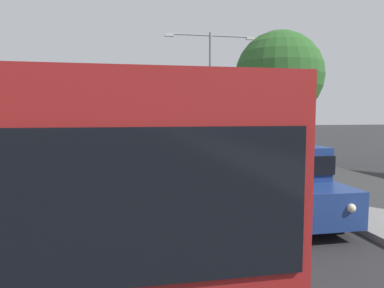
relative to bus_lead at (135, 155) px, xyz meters
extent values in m
cube|color=maroon|center=(0.00, 0.02, 0.01)|extent=(2.50, 11.94, 2.70)
cube|color=black|center=(1.27, 0.02, 0.36)|extent=(0.04, 10.98, 1.00)
cube|color=black|center=(-1.27, 0.02, 0.36)|extent=(0.04, 10.98, 1.00)
cube|color=black|center=(0.00, -5.97, 0.31)|extent=(2.30, 0.04, 1.20)
cube|color=gold|center=(1.28, 0.02, -0.79)|extent=(0.03, 11.34, 0.36)
cube|color=black|center=(0.00, -3.56, 1.44)|extent=(1.75, 0.90, 0.16)
cylinder|color=black|center=(1.10, -3.68, -1.19)|extent=(0.28, 1.00, 1.00)
cylinder|color=black|center=(-1.10, -3.68, -1.19)|extent=(0.28, 1.00, 1.00)
cylinder|color=black|center=(1.10, 3.31, -1.19)|extent=(0.28, 1.00, 1.00)
cylinder|color=black|center=(-1.10, 3.31, -1.19)|extent=(0.28, 1.00, 1.00)
cube|color=#284C8C|center=(0.00, 12.91, 0.01)|extent=(2.50, 12.00, 2.70)
cube|color=black|center=(1.27, 12.91, 0.36)|extent=(0.04, 11.04, 1.00)
cube|color=black|center=(-1.27, 12.91, 0.36)|extent=(0.04, 11.04, 1.00)
cube|color=black|center=(0.00, 6.89, 0.31)|extent=(2.30, 0.04, 1.20)
cube|color=navy|center=(1.28, 12.91, -0.79)|extent=(0.03, 11.40, 0.36)
cube|color=black|center=(0.00, 9.31, 1.44)|extent=(1.75, 0.90, 0.16)
cylinder|color=black|center=(1.10, 9.19, -1.19)|extent=(0.28, 1.00, 1.00)
cylinder|color=black|center=(-1.10, 9.19, -1.19)|extent=(0.28, 1.00, 1.00)
cylinder|color=black|center=(1.10, 16.21, -1.19)|extent=(0.28, 1.00, 1.00)
cylinder|color=black|center=(-1.10, 16.21, -1.19)|extent=(0.28, 1.00, 1.00)
cube|color=#33724C|center=(0.00, 26.17, 0.01)|extent=(2.50, 11.55, 2.70)
cube|color=black|center=(1.27, 26.17, 0.36)|extent=(0.04, 10.62, 1.00)
cube|color=black|center=(-1.27, 26.17, 0.36)|extent=(0.04, 10.62, 1.00)
cube|color=black|center=(0.00, 20.37, 0.31)|extent=(2.30, 0.04, 1.20)
cube|color=orange|center=(1.28, 26.17, -0.79)|extent=(0.03, 10.97, 0.36)
cube|color=black|center=(0.00, 22.70, 1.44)|extent=(1.75, 0.90, 0.16)
cylinder|color=black|center=(1.10, 22.59, -1.19)|extent=(0.28, 1.00, 1.00)
cylinder|color=black|center=(-1.10, 22.59, -1.19)|extent=(0.28, 1.00, 1.00)
cylinder|color=black|center=(1.10, 29.34, -1.19)|extent=(0.28, 1.00, 1.00)
cylinder|color=black|center=(-1.10, 29.34, -1.19)|extent=(0.28, 1.00, 1.00)
cube|color=silver|center=(0.00, 38.61, 0.01)|extent=(2.50, 10.77, 2.70)
cube|color=black|center=(1.27, 38.61, 0.36)|extent=(0.04, 9.90, 1.00)
cube|color=black|center=(-1.27, 38.61, 0.36)|extent=(0.04, 9.90, 1.00)
cube|color=black|center=(0.00, 33.21, 0.31)|extent=(2.30, 0.04, 1.20)
cube|color=gold|center=(1.28, 38.61, -0.79)|extent=(0.03, 10.23, 0.36)
cube|color=black|center=(0.00, 35.38, 1.44)|extent=(1.75, 0.90, 0.16)
cylinder|color=black|center=(1.10, 35.28, -1.19)|extent=(0.28, 1.00, 1.00)
cylinder|color=black|center=(-1.10, 35.28, -1.19)|extent=(0.28, 1.00, 1.00)
cylinder|color=black|center=(1.10, 41.57, -1.19)|extent=(0.28, 1.00, 1.00)
cylinder|color=black|center=(-1.10, 41.57, -1.19)|extent=(0.28, 1.00, 1.00)
cube|color=navy|center=(3.70, -0.04, -0.99)|extent=(1.84, 4.55, 0.80)
cube|color=navy|center=(3.70, 0.11, -0.19)|extent=(1.62, 2.64, 0.80)
cube|color=black|center=(3.70, 0.11, -0.19)|extent=(1.66, 2.73, 0.44)
sphere|color=#F9EFCC|center=(3.19, -2.33, -0.89)|extent=(0.18, 0.18, 0.18)
sphere|color=#F9EFCC|center=(4.20, -2.33, -0.89)|extent=(0.18, 0.18, 0.18)
cylinder|color=black|center=(2.88, -1.45, -1.34)|extent=(0.22, 0.70, 0.70)
cylinder|color=black|center=(4.52, -1.45, -1.34)|extent=(0.22, 0.70, 0.70)
cylinder|color=black|center=(2.88, 1.37, -1.34)|extent=(0.22, 0.70, 0.70)
cylinder|color=black|center=(4.52, 1.37, -1.34)|extent=(0.22, 0.70, 0.70)
cylinder|color=gray|center=(5.40, 14.28, 2.36)|extent=(0.20, 0.20, 7.80)
cylinder|color=gray|center=(4.04, 14.28, 6.06)|extent=(2.72, 0.10, 0.10)
cube|color=silver|center=(2.67, 14.28, 5.98)|extent=(0.56, 0.28, 0.16)
cylinder|color=gray|center=(6.76, 14.28, 6.06)|extent=(2.72, 0.10, 0.10)
cube|color=silver|center=(8.12, 14.28, 5.98)|extent=(0.56, 0.28, 0.16)
cylinder|color=gray|center=(5.40, 36.84, 2.23)|extent=(0.20, 0.20, 7.55)
cylinder|color=gray|center=(4.12, 36.84, 5.80)|extent=(2.56, 0.10, 0.10)
cube|color=silver|center=(2.84, 36.84, 5.72)|extent=(0.56, 0.28, 0.16)
cylinder|color=gray|center=(6.68, 36.84, 5.80)|extent=(2.56, 0.10, 0.10)
cube|color=silver|center=(7.96, 36.84, 5.72)|extent=(0.56, 0.28, 0.16)
cylinder|color=#4C3823|center=(7.73, 8.86, -0.18)|extent=(0.32, 0.32, 2.72)
sphere|color=#2D6028|center=(7.73, 8.86, 3.00)|extent=(4.55, 4.55, 4.55)
camera|label=1|loc=(-0.27, -8.56, 1.01)|focal=33.08mm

